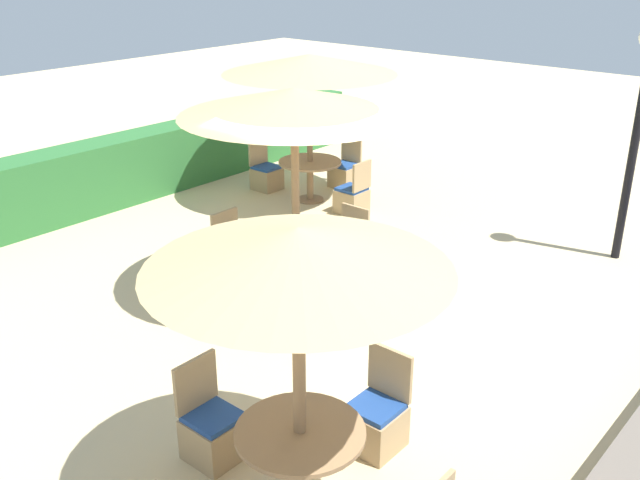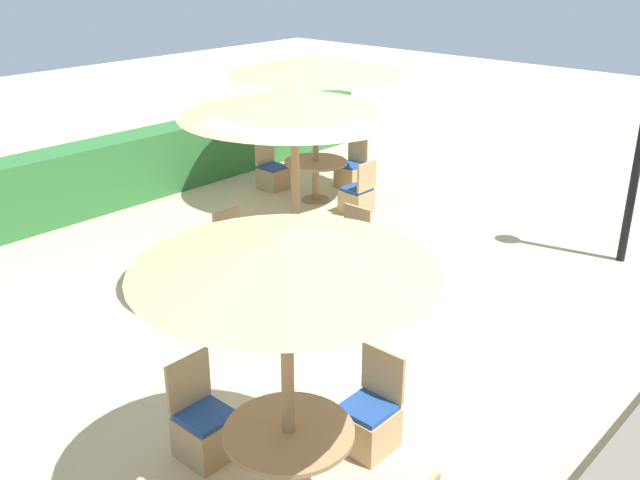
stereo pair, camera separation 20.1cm
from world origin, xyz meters
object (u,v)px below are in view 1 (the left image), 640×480
object	(u,v)px
parasol_front_left	(298,251)
parasol_center	(294,103)
patio_chair_back_right_south	(352,198)
patio_chair_front_left_east	(376,421)
patio_chair_center_south	(356,305)
patio_chair_back_right_east	(345,173)
round_table_center	(296,256)
patio_chair_back_right_north	(266,175)
parasol_back_right	(309,65)
round_table_front_left	(300,448)
patio_chair_center_north	(236,260)
patio_chair_front_left_north	(213,432)
patio_chair_center_east	(346,255)
round_table_back_right	(310,169)

from	to	relation	value
parasol_front_left	parasol_center	xyz separation A→B (m)	(2.69, 2.49, 0.28)
patio_chair_back_right_south	patio_chair_front_left_east	bearing A→B (deg)	-139.91
patio_chair_back_right_south	patio_chair_center_south	distance (m)	3.89
patio_chair_back_right_south	parasol_center	xyz separation A→B (m)	(-3.00, -1.45, 2.29)
patio_chair_back_right_south	patio_chair_front_left_east	xyz separation A→B (m)	(-4.68, -3.94, 0.00)
patio_chair_back_right_east	round_table_center	distance (m)	4.73
patio_chair_back_right_east	parasol_front_left	xyz separation A→B (m)	(-6.73, -4.93, 2.02)
parasol_front_left	round_table_center	distance (m)	4.03
patio_chair_back_right_north	parasol_front_left	distance (m)	8.45
parasol_back_right	round_table_front_left	world-z (taller)	parasol_back_right
patio_chair_center_north	patio_chair_back_right_north	bearing A→B (deg)	-141.68
patio_chair_front_left_north	patio_chair_front_left_east	size ratio (longest dim) A/B	1.00
patio_chair_back_right_north	parasol_front_left	xyz separation A→B (m)	(-5.66, -5.94, 2.02)
patio_chair_center_south	patio_chair_center_north	bearing A→B (deg)	90.73
parasol_back_right	patio_chair_center_south	size ratio (longest dim) A/B	3.17
patio_chair_front_left_east	parasol_center	bearing A→B (deg)	-33.94
patio_chair_center_east	round_table_front_left	bearing A→B (deg)	123.85
round_table_center	patio_chair_front_left_north	bearing A→B (deg)	-151.58
patio_chair_center_north	patio_chair_center_south	xyz separation A→B (m)	(0.03, -2.06, 0.00)
patio_chair_back_right_north	parasol_front_left	world-z (taller)	parasol_front_left
patio_chair_back_right_east	patio_chair_back_right_south	bearing A→B (deg)	133.75
patio_chair_front_left_north	patio_chair_center_south	size ratio (longest dim) A/B	1.00
round_table_front_left	patio_chair_center_east	distance (m)	4.53
patio_chair_back_right_south	patio_chair_center_south	size ratio (longest dim) A/B	1.00
parasol_front_left	patio_chair_center_north	world-z (taller)	parasol_front_left
patio_chair_back_right_east	patio_chair_center_north	distance (m)	4.32
patio_chair_back_right_east	patio_chair_center_east	xyz separation A→B (m)	(-2.98, -2.41, 0.00)
parasol_center	patio_chair_center_south	distance (m)	2.50
patio_chair_back_right_east	patio_chair_center_north	size ratio (longest dim) A/B	1.00
parasol_front_left	patio_chair_front_left_east	distance (m)	2.26
patio_chair_back_right_south	round_table_back_right	bearing A→B (deg)	89.35
round_table_back_right	patio_chair_back_right_north	bearing A→B (deg)	92.90
parasol_back_right	patio_chair_front_left_east	xyz separation A→B (m)	(-4.69, -4.90, -2.13)
round_table_back_right	patio_chair_center_east	world-z (taller)	patio_chair_center_east
patio_chair_center_north	patio_chair_center_east	world-z (taller)	same
round_table_back_right	patio_chair_center_east	size ratio (longest dim) A/B	1.19
parasol_back_right	patio_chair_back_right_north	distance (m)	2.37
patio_chair_back_right_east	round_table_front_left	bearing A→B (deg)	126.19
patio_chair_front_left_north	patio_chair_center_north	world-z (taller)	same
parasol_front_left	parasol_center	distance (m)	3.68
patio_chair_center_south	patio_chair_front_left_east	bearing A→B (deg)	-137.55
parasol_back_right	round_table_front_left	distance (m)	7.74
parasol_front_left	patio_chair_back_right_north	bearing A→B (deg)	46.42
patio_chair_back_right_south	patio_chair_front_left_east	distance (m)	6.12
round_table_back_right	patio_chair_back_right_east	bearing A→B (deg)	1.47
round_table_front_left	parasol_center	bearing A→B (deg)	42.71
parasol_front_left	round_table_front_left	bearing A→B (deg)	90.00
parasol_back_right	patio_chair_center_north	bearing A→B (deg)	-156.42
round_table_front_left	patio_chair_center_east	xyz separation A→B (m)	(3.75, 2.52, -0.33)
round_table_center	parasol_front_left	bearing A→B (deg)	-137.29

